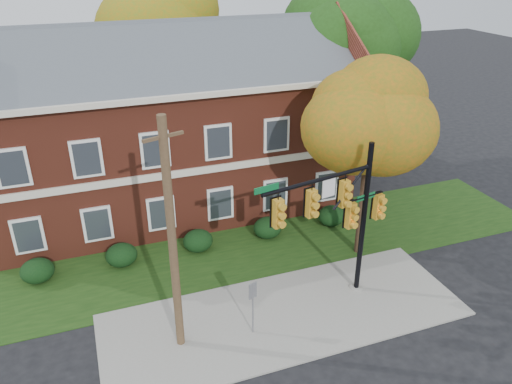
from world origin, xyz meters
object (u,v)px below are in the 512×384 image
object	(u,v)px
hedge_right	(268,228)
hedge_far_right	(331,216)
tree_near_right	(379,115)
hedge_center	(198,241)
apartment_building	(169,117)
hedge_far_left	(37,271)
tree_right_rear	(357,39)
sign_post	(253,300)
hedge_left	(122,255)
traffic_signal	(341,211)
utility_pole	(172,241)
tree_far_rear	(160,19)

from	to	relation	value
hedge_right	hedge_far_right	distance (m)	3.50
hedge_far_right	tree_near_right	distance (m)	6.77
hedge_center	apartment_building	bearing A→B (deg)	90.00
hedge_far_left	hedge_far_right	distance (m)	14.00
hedge_far_right	tree_right_rear	size ratio (longest dim) A/B	0.13
apartment_building	sign_post	distance (m)	11.97
hedge_center	sign_post	size ratio (longest dim) A/B	0.61
hedge_left	traffic_signal	size ratio (longest dim) A/B	0.21
hedge_far_left	hedge_center	distance (m)	7.00
hedge_center	traffic_signal	bearing A→B (deg)	-51.67
apartment_building	utility_pole	world-z (taller)	apartment_building
traffic_signal	sign_post	bearing A→B (deg)	-179.56
hedge_center	utility_pole	size ratio (longest dim) A/B	0.16
hedge_left	hedge_far_right	distance (m)	10.50
hedge_right	hedge_far_right	size ratio (longest dim) A/B	1.00
hedge_far_right	hedge_left	bearing A→B (deg)	180.00
apartment_building	hedge_far_right	xyz separation A→B (m)	(7.00, -5.25, -4.46)
sign_post	hedge_left	bearing A→B (deg)	104.88
apartment_building	hedge_right	xyz separation A→B (m)	(3.50, -5.25, -4.46)
hedge_left	hedge_center	bearing A→B (deg)	0.00
hedge_far_left	hedge_center	size ratio (longest dim) A/B	1.00
hedge_far_left	tree_right_rear	distance (m)	20.75
hedge_left	tree_right_rear	distance (m)	17.74
utility_pole	sign_post	xyz separation A→B (m)	(2.62, -0.38, -2.80)
hedge_far_left	hedge_left	world-z (taller)	same
apartment_building	tree_near_right	xyz separation A→B (m)	(7.22, -8.09, 1.68)
utility_pole	hedge_far_right	bearing A→B (deg)	14.53
tree_far_rear	hedge_right	bearing A→B (deg)	-80.64
hedge_far_right	tree_far_rear	bearing A→B (deg)	113.37
apartment_building	sign_post	xyz separation A→B (m)	(0.50, -11.45, -3.44)
tree_right_rear	hedge_far_right	bearing A→B (deg)	-125.23
hedge_center	utility_pole	distance (m)	7.28
hedge_left	tree_far_rear	distance (m)	16.25
hedge_right	apartment_building	bearing A→B (deg)	123.67
hedge_right	utility_pole	bearing A→B (deg)	-133.98
utility_pole	apartment_building	bearing A→B (deg)	61.16
hedge_center	tree_near_right	size ratio (longest dim) A/B	0.16
apartment_building	hedge_far_right	bearing A→B (deg)	-36.89
hedge_right	utility_pole	world-z (taller)	utility_pole
hedge_far_right	hedge_far_left	bearing A→B (deg)	180.00
hedge_center	tree_right_rear	size ratio (longest dim) A/B	0.13
hedge_left	apartment_building	bearing A→B (deg)	56.33
tree_right_rear	traffic_signal	world-z (taller)	tree_right_rear
apartment_building	hedge_left	size ratio (longest dim) A/B	13.43
tree_near_right	tree_far_rear	distance (m)	17.12
apartment_building	traffic_signal	xyz separation A→B (m)	(4.29, -10.68, -0.93)
hedge_left	tree_far_rear	xyz separation A→B (m)	(4.84, 13.09, 8.32)
hedge_left	hedge_center	distance (m)	3.50
hedge_far_right	sign_post	bearing A→B (deg)	-136.35
hedge_right	hedge_far_right	xyz separation A→B (m)	(3.50, 0.00, 0.00)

